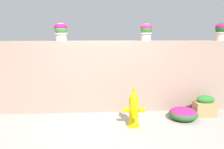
% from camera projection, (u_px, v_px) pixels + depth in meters
% --- Properties ---
extents(ground_plane, '(24.00, 24.00, 0.00)m').
position_uv_depth(ground_plane, '(106.00, 131.00, 3.94)').
color(ground_plane, gray).
extents(stone_wall, '(6.20, 0.29, 1.68)m').
position_uv_depth(stone_wall, '(104.00, 77.00, 4.79)').
color(stone_wall, gray).
rests_on(stone_wall, ground).
extents(potted_plant_1, '(0.29, 0.29, 0.40)m').
position_uv_depth(potted_plant_1, '(61.00, 30.00, 4.48)').
color(potted_plant_1, beige).
rests_on(potted_plant_1, stone_wall).
extents(potted_plant_2, '(0.28, 0.28, 0.40)m').
position_uv_depth(potted_plant_2, '(146.00, 30.00, 4.60)').
color(potted_plant_2, beige).
rests_on(potted_plant_2, stone_wall).
extents(potted_plant_3, '(0.28, 0.28, 0.41)m').
position_uv_depth(potted_plant_3, '(221.00, 30.00, 4.72)').
color(potted_plant_3, beige).
rests_on(potted_plant_3, stone_wall).
extents(fire_hydrant, '(0.45, 0.36, 0.80)m').
position_uv_depth(fire_hydrant, '(134.00, 110.00, 4.07)').
color(fire_hydrant, '#DFB40C').
rests_on(fire_hydrant, ground).
extents(flower_bush_left, '(0.63, 0.56, 0.26)m').
position_uv_depth(flower_bush_left, '(183.00, 113.00, 4.44)').
color(flower_bush_left, '#285426').
rests_on(flower_bush_left, ground).
extents(planter_box, '(0.48, 0.28, 0.48)m').
position_uv_depth(planter_box, '(205.00, 106.00, 4.60)').
color(planter_box, '#A08353').
rests_on(planter_box, ground).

